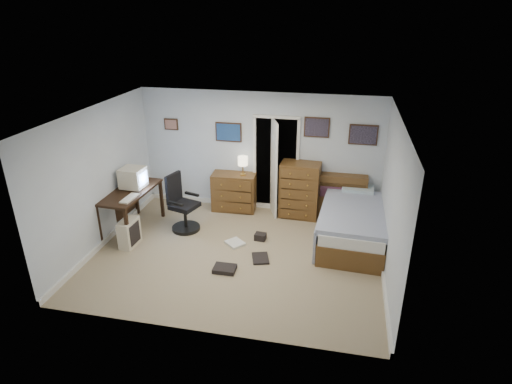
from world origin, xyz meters
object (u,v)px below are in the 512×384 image
at_px(bed, 353,223).
at_px(office_chair, 182,209).
at_px(low_dresser, 234,192).
at_px(tall_dresser, 300,190).
at_px(computer_desk, 126,199).

bearing_deg(bed, office_chair, -172.12).
distance_m(low_dresser, bed, 2.62).
xyz_separation_m(office_chair, tall_dresser, (2.16, 1.04, 0.14)).
relative_size(office_chair, low_dresser, 1.24).
height_order(computer_desk, bed, computer_desk).
distance_m(computer_desk, low_dresser, 2.23).
distance_m(low_dresser, tall_dresser, 1.41).
xyz_separation_m(office_chair, bed, (3.25, 0.26, -0.09)).
bearing_deg(computer_desk, tall_dresser, 24.56).
bearing_deg(computer_desk, low_dresser, 38.72).
bearing_deg(office_chair, bed, 21.24).
bearing_deg(low_dresser, computer_desk, -147.14).
distance_m(computer_desk, bed, 4.32).
xyz_separation_m(office_chair, low_dresser, (0.76, 1.07, -0.03)).
relative_size(tall_dresser, bed, 0.51).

